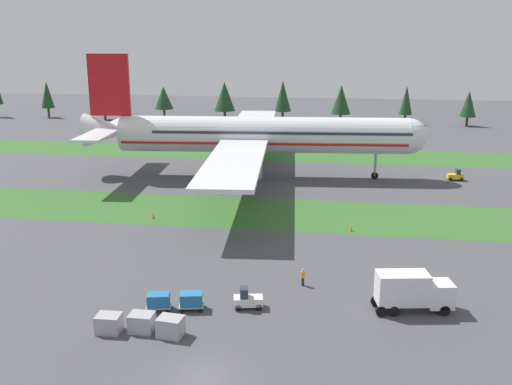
{
  "coord_description": "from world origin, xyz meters",
  "views": [
    {
      "loc": [
        9.35,
        -35.95,
        23.6
      ],
      "look_at": [
        -1.68,
        36.52,
        4.0
      ],
      "focal_mm": 40.92,
      "sensor_mm": 36.0,
      "label": 1
    }
  ],
  "objects_px": {
    "uld_container_1": "(171,327)",
    "uld_container_2": "(109,323)",
    "airliner": "(253,134)",
    "pushback_tractor": "(456,176)",
    "uld_container_0": "(142,323)",
    "cargo_dolly_second": "(159,300)",
    "taxiway_marker_0": "(351,229)",
    "baggage_tug": "(247,300)",
    "taxiway_marker_1": "(153,216)",
    "cargo_dolly_lead": "(191,300)",
    "catering_truck": "(412,290)",
    "ground_crew_marshaller": "(303,277)"
  },
  "relations": [
    {
      "from": "pushback_tractor",
      "to": "uld_container_2",
      "type": "bearing_deg",
      "value": 142.62
    },
    {
      "from": "cargo_dolly_lead",
      "to": "uld_container_0",
      "type": "relative_size",
      "value": 1.23
    },
    {
      "from": "uld_container_2",
      "to": "taxiway_marker_1",
      "type": "relative_size",
      "value": 2.87
    },
    {
      "from": "taxiway_marker_1",
      "to": "uld_container_0",
      "type": "bearing_deg",
      "value": -73.33
    },
    {
      "from": "airliner",
      "to": "baggage_tug",
      "type": "distance_m",
      "value": 51.06
    },
    {
      "from": "airliner",
      "to": "catering_truck",
      "type": "xyz_separation_m",
      "value": [
        21.83,
        -48.41,
        -5.54
      ]
    },
    {
      "from": "cargo_dolly_lead",
      "to": "taxiway_marker_0",
      "type": "height_order",
      "value": "cargo_dolly_lead"
    },
    {
      "from": "baggage_tug",
      "to": "taxiway_marker_1",
      "type": "height_order",
      "value": "baggage_tug"
    },
    {
      "from": "pushback_tractor",
      "to": "cargo_dolly_second",
      "type": "bearing_deg",
      "value": 142.59
    },
    {
      "from": "taxiway_marker_1",
      "to": "ground_crew_marshaller",
      "type": "bearing_deg",
      "value": -41.28
    },
    {
      "from": "pushback_tractor",
      "to": "baggage_tug",
      "type": "bearing_deg",
      "value": 148.07
    },
    {
      "from": "uld_container_0",
      "to": "taxiway_marker_1",
      "type": "distance_m",
      "value": 31.36
    },
    {
      "from": "uld_container_1",
      "to": "uld_container_2",
      "type": "xyz_separation_m",
      "value": [
        -5.22,
        -0.11,
        -0.05
      ]
    },
    {
      "from": "uld_container_0",
      "to": "taxiway_marker_0",
      "type": "relative_size",
      "value": 3.09
    },
    {
      "from": "cargo_dolly_second",
      "to": "taxiway_marker_0",
      "type": "height_order",
      "value": "cargo_dolly_second"
    },
    {
      "from": "uld_container_2",
      "to": "airliner",
      "type": "bearing_deg",
      "value": 86.69
    },
    {
      "from": "baggage_tug",
      "to": "taxiway_marker_1",
      "type": "bearing_deg",
      "value": -157.04
    },
    {
      "from": "airliner",
      "to": "uld_container_0",
      "type": "bearing_deg",
      "value": -5.53
    },
    {
      "from": "baggage_tug",
      "to": "pushback_tractor",
      "type": "bearing_deg",
      "value": 141.27
    },
    {
      "from": "baggage_tug",
      "to": "ground_crew_marshaller",
      "type": "relative_size",
      "value": 1.61
    },
    {
      "from": "cargo_dolly_second",
      "to": "uld_container_0",
      "type": "xyz_separation_m",
      "value": [
        -0.18,
        -3.93,
        -0.15
      ]
    },
    {
      "from": "pushback_tractor",
      "to": "taxiway_marker_1",
      "type": "relative_size",
      "value": 3.87
    },
    {
      "from": "cargo_dolly_lead",
      "to": "baggage_tug",
      "type": "bearing_deg",
      "value": 90.0
    },
    {
      "from": "baggage_tug",
      "to": "pushback_tractor",
      "type": "distance_m",
      "value": 59.54
    },
    {
      "from": "pushback_tractor",
      "to": "uld_container_0",
      "type": "relative_size",
      "value": 1.35
    },
    {
      "from": "baggage_tug",
      "to": "taxiway_marker_0",
      "type": "xyz_separation_m",
      "value": [
        9.32,
        23.16,
        -0.49
      ]
    },
    {
      "from": "baggage_tug",
      "to": "cargo_dolly_lead",
      "type": "bearing_deg",
      "value": -90.0
    },
    {
      "from": "pushback_tractor",
      "to": "airliner",
      "type": "bearing_deg",
      "value": 90.0
    },
    {
      "from": "pushback_tractor",
      "to": "ground_crew_marshaller",
      "type": "bearing_deg",
      "value": 149.7
    },
    {
      "from": "uld_container_2",
      "to": "taxiway_marker_1",
      "type": "bearing_deg",
      "value": 101.75
    },
    {
      "from": "cargo_dolly_lead",
      "to": "taxiway_marker_0",
      "type": "xyz_separation_m",
      "value": [
        14.24,
        24.17,
        -0.6
      ]
    },
    {
      "from": "taxiway_marker_0",
      "to": "cargo_dolly_lead",
      "type": "bearing_deg",
      "value": -120.5
    },
    {
      "from": "baggage_tug",
      "to": "catering_truck",
      "type": "xyz_separation_m",
      "value": [
        14.51,
        1.68,
        1.14
      ]
    },
    {
      "from": "uld_container_2",
      "to": "uld_container_0",
      "type": "bearing_deg",
      "value": 11.62
    },
    {
      "from": "airliner",
      "to": "ground_crew_marshaller",
      "type": "bearing_deg",
      "value": 10.08
    },
    {
      "from": "uld_container_1",
      "to": "ground_crew_marshaller",
      "type": "bearing_deg",
      "value": 49.47
    },
    {
      "from": "baggage_tug",
      "to": "taxiway_marker_1",
      "type": "relative_size",
      "value": 4.03
    },
    {
      "from": "cargo_dolly_second",
      "to": "uld_container_1",
      "type": "relative_size",
      "value": 1.23
    },
    {
      "from": "cargo_dolly_lead",
      "to": "taxiway_marker_0",
      "type": "relative_size",
      "value": 3.79
    },
    {
      "from": "airliner",
      "to": "taxiway_marker_1",
      "type": "xyz_separation_m",
      "value": [
        -9.61,
        -25.58,
        -7.14
      ]
    },
    {
      "from": "baggage_tug",
      "to": "uld_container_2",
      "type": "xyz_separation_m",
      "value": [
        -10.57,
        -6.07,
        -0.05
      ]
    },
    {
      "from": "cargo_dolly_lead",
      "to": "taxiway_marker_0",
      "type": "bearing_deg",
      "value": 137.82
    },
    {
      "from": "catering_truck",
      "to": "ground_crew_marshaller",
      "type": "height_order",
      "value": "catering_truck"
    },
    {
      "from": "catering_truck",
      "to": "taxiway_marker_0",
      "type": "bearing_deg",
      "value": -176.51
    },
    {
      "from": "cargo_dolly_lead",
      "to": "uld_container_2",
      "type": "bearing_deg",
      "value": -59.87
    },
    {
      "from": "uld_container_0",
      "to": "uld_container_2",
      "type": "height_order",
      "value": "uld_container_0"
    },
    {
      "from": "uld_container_1",
      "to": "uld_container_2",
      "type": "distance_m",
      "value": 5.23
    },
    {
      "from": "uld_container_1",
      "to": "taxiway_marker_0",
      "type": "relative_size",
      "value": 3.09
    },
    {
      "from": "catering_truck",
      "to": "uld_container_2",
      "type": "distance_m",
      "value": 26.28
    },
    {
      "from": "baggage_tug",
      "to": "uld_container_1",
      "type": "distance_m",
      "value": 8.01
    }
  ]
}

